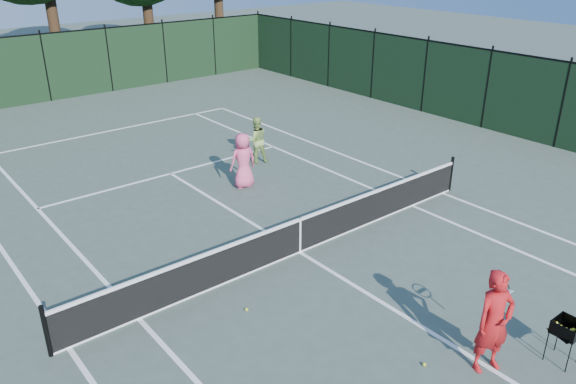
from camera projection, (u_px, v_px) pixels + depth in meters
ground at (300, 252)px, 13.34m from camera, size 90.00×90.00×0.00m
sideline_doubles_left at (69, 348)px, 10.19m from camera, size 0.10×23.77×0.01m
sideline_doubles_right at (442, 193)px, 16.49m from camera, size 0.10×23.77×0.01m
sideline_singles_left at (139, 319)px, 10.98m from camera, size 0.10×23.77×0.01m
sideline_singles_right at (412, 206)px, 15.70m from camera, size 0.10×23.77×0.01m
baseline_far at (103, 132)px, 21.78m from camera, size 10.97×0.10×0.01m
service_line_far at (171, 174)px, 17.89m from camera, size 8.23×0.10×0.01m
center_service_line at (300, 252)px, 13.34m from camera, size 0.10×12.80×0.01m
tennis_net at (300, 235)px, 13.15m from camera, size 11.69×0.09×1.06m
fence_far at (46, 69)px, 25.52m from camera, size 24.00×0.05×3.00m
fence_right at (562, 106)px, 19.62m from camera, size 0.05×36.00×3.00m
coach at (494, 322)px, 9.35m from camera, size 1.10×0.66×1.91m
player_pink at (243, 160)px, 16.61m from camera, size 0.87×0.62×1.67m
player_green at (256, 140)px, 18.51m from camera, size 0.90×0.80×1.56m
ball_hopper at (567, 328)px, 9.60m from camera, size 0.55×0.55×0.84m
loose_ball_near_cart at (424, 364)px, 9.74m from camera, size 0.07×0.07×0.07m
loose_ball_midcourt at (247, 310)px, 11.20m from camera, size 0.07×0.07×0.07m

